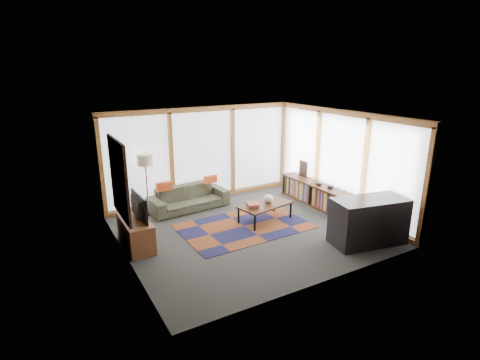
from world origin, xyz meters
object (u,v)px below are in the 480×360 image
coffee_table (265,212)px  bookshelf (315,194)px  floor_lamp (147,185)px  bar_counter (369,221)px  tv_console (136,233)px  television (135,207)px  sofa (189,198)px

coffee_table → bookshelf: 1.83m
bookshelf → floor_lamp: bearing=159.3°
floor_lamp → bar_counter: (3.57, -3.92, -0.29)m
bookshelf → tv_console: 4.88m
tv_console → bookshelf: bearing=1.2°
floor_lamp → coffee_table: 3.03m
tv_console → bar_counter: 4.88m
coffee_table → bookshelf: size_ratio=0.54×
television → bar_counter: bearing=-119.4°
floor_lamp → sofa: bearing=-10.1°
television → coffee_table: bearing=-95.3°
floor_lamp → television: bearing=-113.6°
sofa → coffee_table: sofa is taller
bookshelf → sofa: bearing=156.0°
tv_console → bar_counter: bearing=-27.6°
floor_lamp → television: (-0.73, -1.68, 0.09)m
floor_lamp → bar_counter: floor_lamp is taller
sofa → tv_console: (-1.78, -1.48, -0.00)m
sofa → bar_counter: bar_counter is taller
sofa → coffee_table: size_ratio=1.61×
floor_lamp → bar_counter: 5.31m
floor_lamp → bar_counter: size_ratio=1.00×
floor_lamp → bookshelf: size_ratio=0.65×
television → bar_counter: size_ratio=0.60×
floor_lamp → television: size_ratio=1.66×
bookshelf → television: (-4.86, -0.11, 0.57)m
tv_console → sofa: bearing=39.7°
bookshelf → bar_counter: bearing=-103.4°
coffee_table → floor_lamp: bearing=141.4°
coffee_table → sofa: bearing=127.7°
coffee_table → bar_counter: 2.42m
coffee_table → bar_counter: size_ratio=0.83×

